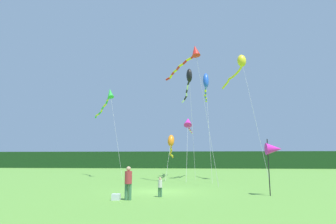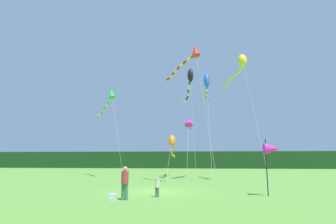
{
  "view_description": "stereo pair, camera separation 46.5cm",
  "coord_description": "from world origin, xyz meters",
  "px_view_note": "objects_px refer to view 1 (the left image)",
  "views": [
    {
      "loc": [
        2.13,
        -18.6,
        2.09
      ],
      "look_at": [
        0.0,
        6.0,
        6.19
      ],
      "focal_mm": 30.13,
      "sensor_mm": 36.0,
      "label": 1
    },
    {
      "loc": [
        2.59,
        -18.55,
        2.09
      ],
      "look_at": [
        0.0,
        6.0,
        6.19
      ],
      "focal_mm": 30.13,
      "sensor_mm": 36.0,
      "label": 2
    }
  ],
  "objects_px": {
    "person_child": "(160,186)",
    "person_adult": "(128,181)",
    "banner_flag_pole": "(274,149)",
    "kite_yellow": "(240,64)",
    "kite_black": "(189,79)",
    "kite_magenta": "(188,123)",
    "kite_blue": "(206,83)",
    "cooler_box": "(116,197)",
    "kite_green": "(108,98)",
    "kite_red": "(191,56)",
    "kite_orange": "(171,143)"
  },
  "relations": [
    {
      "from": "kite_orange",
      "to": "kite_magenta",
      "type": "distance_m",
      "value": 3.4
    },
    {
      "from": "kite_green",
      "to": "person_adult",
      "type": "bearing_deg",
      "value": -69.08
    },
    {
      "from": "person_child",
      "to": "cooler_box",
      "type": "xyz_separation_m",
      "value": [
        -2.11,
        -1.37,
        -0.44
      ]
    },
    {
      "from": "kite_green",
      "to": "kite_orange",
      "type": "bearing_deg",
      "value": -1.82
    },
    {
      "from": "kite_orange",
      "to": "kite_yellow",
      "type": "relative_size",
      "value": 0.76
    },
    {
      "from": "kite_black",
      "to": "person_child",
      "type": "bearing_deg",
      "value": -95.24
    },
    {
      "from": "person_adult",
      "to": "cooler_box",
      "type": "distance_m",
      "value": 1.0
    },
    {
      "from": "person_child",
      "to": "banner_flag_pole",
      "type": "bearing_deg",
      "value": 8.99
    },
    {
      "from": "kite_black",
      "to": "banner_flag_pole",
      "type": "bearing_deg",
      "value": -71.58
    },
    {
      "from": "person_child",
      "to": "kite_orange",
      "type": "relative_size",
      "value": 0.11
    },
    {
      "from": "person_child",
      "to": "kite_black",
      "type": "bearing_deg",
      "value": 84.76
    },
    {
      "from": "person_child",
      "to": "kite_magenta",
      "type": "relative_size",
      "value": 0.15
    },
    {
      "from": "kite_red",
      "to": "kite_blue",
      "type": "bearing_deg",
      "value": 74.37
    },
    {
      "from": "person_child",
      "to": "kite_green",
      "type": "xyz_separation_m",
      "value": [
        -8.15,
        16.08,
        8.63
      ]
    },
    {
      "from": "banner_flag_pole",
      "to": "kite_magenta",
      "type": "bearing_deg",
      "value": 111.55
    },
    {
      "from": "person_adult",
      "to": "kite_black",
      "type": "relative_size",
      "value": 0.14
    },
    {
      "from": "kite_blue",
      "to": "cooler_box",
      "type": "bearing_deg",
      "value": -109.63
    },
    {
      "from": "person_child",
      "to": "kite_green",
      "type": "distance_m",
      "value": 19.99
    },
    {
      "from": "kite_magenta",
      "to": "cooler_box",
      "type": "bearing_deg",
      "value": -102.84
    },
    {
      "from": "person_child",
      "to": "kite_yellow",
      "type": "height_order",
      "value": "kite_yellow"
    },
    {
      "from": "person_adult",
      "to": "banner_flag_pole",
      "type": "bearing_deg",
      "value": 16.24
    },
    {
      "from": "kite_red",
      "to": "kite_green",
      "type": "distance_m",
      "value": 12.74
    },
    {
      "from": "banner_flag_pole",
      "to": "kite_yellow",
      "type": "relative_size",
      "value": 0.26
    },
    {
      "from": "kite_magenta",
      "to": "banner_flag_pole",
      "type": "bearing_deg",
      "value": -68.45
    },
    {
      "from": "cooler_box",
      "to": "kite_red",
      "type": "height_order",
      "value": "kite_red"
    },
    {
      "from": "cooler_box",
      "to": "banner_flag_pole",
      "type": "relative_size",
      "value": 0.13
    },
    {
      "from": "cooler_box",
      "to": "banner_flag_pole",
      "type": "distance_m",
      "value": 9.31
    },
    {
      "from": "person_child",
      "to": "kite_blue",
      "type": "height_order",
      "value": "kite_blue"
    },
    {
      "from": "person_child",
      "to": "kite_orange",
      "type": "xyz_separation_m",
      "value": [
        -0.59,
        15.84,
        3.2
      ]
    },
    {
      "from": "person_child",
      "to": "kite_yellow",
      "type": "bearing_deg",
      "value": 59.94
    },
    {
      "from": "cooler_box",
      "to": "kite_green",
      "type": "relative_size",
      "value": 0.04
    },
    {
      "from": "cooler_box",
      "to": "kite_blue",
      "type": "bearing_deg",
      "value": 70.37
    },
    {
      "from": "person_adult",
      "to": "kite_magenta",
      "type": "bearing_deg",
      "value": 79.28
    },
    {
      "from": "kite_red",
      "to": "kite_magenta",
      "type": "relative_size",
      "value": 1.76
    },
    {
      "from": "kite_magenta",
      "to": "kite_blue",
      "type": "bearing_deg",
      "value": -1.53
    },
    {
      "from": "person_child",
      "to": "kite_blue",
      "type": "bearing_deg",
      "value": 76.45
    },
    {
      "from": "cooler_box",
      "to": "person_adult",
      "type": "bearing_deg",
      "value": 5.53
    },
    {
      "from": "person_adult",
      "to": "kite_magenta",
      "type": "relative_size",
      "value": 0.24
    },
    {
      "from": "person_child",
      "to": "person_adult",
      "type": "bearing_deg",
      "value": -138.92
    },
    {
      "from": "person_child",
      "to": "kite_red",
      "type": "distance_m",
      "value": 13.73
    },
    {
      "from": "person_adult",
      "to": "kite_blue",
      "type": "height_order",
      "value": "kite_blue"
    },
    {
      "from": "cooler_box",
      "to": "kite_blue",
      "type": "height_order",
      "value": "kite_blue"
    },
    {
      "from": "person_adult",
      "to": "banner_flag_pole",
      "type": "height_order",
      "value": "banner_flag_pole"
    },
    {
      "from": "kite_yellow",
      "to": "kite_green",
      "type": "height_order",
      "value": "kite_yellow"
    },
    {
      "from": "kite_magenta",
      "to": "person_child",
      "type": "bearing_deg",
      "value": -95.71
    },
    {
      "from": "kite_orange",
      "to": "kite_blue",
      "type": "height_order",
      "value": "kite_blue"
    },
    {
      "from": "cooler_box",
      "to": "kite_magenta",
      "type": "relative_size",
      "value": 0.06
    },
    {
      "from": "person_child",
      "to": "kite_black",
      "type": "distance_m",
      "value": 19.52
    },
    {
      "from": "person_child",
      "to": "banner_flag_pole",
      "type": "distance_m",
      "value": 6.93
    },
    {
      "from": "person_adult",
      "to": "person_child",
      "type": "bearing_deg",
      "value": 41.08
    }
  ]
}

